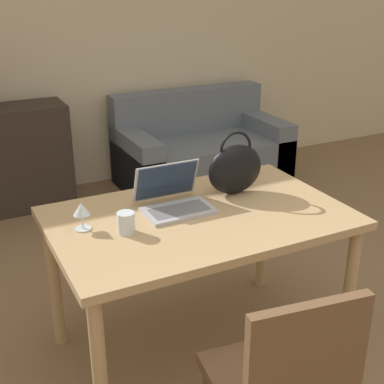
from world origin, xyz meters
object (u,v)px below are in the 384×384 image
drinking_glass (126,223)px  wine_glass (82,211)px  couch (200,152)px  laptop (173,196)px  handbag (235,168)px  chair (284,382)px

drinking_glass → wine_glass: 0.20m
couch → laptop: laptop is taller
laptop → handbag: handbag is taller
couch → laptop: 2.39m
couch → handbag: handbag is taller
drinking_glass → chair: bearing=-72.5°
couch → wine_glass: 2.68m
drinking_glass → wine_glass: wine_glass is taller
chair → drinking_glass: chair is taller
chair → laptop: (0.03, 0.98, 0.32)m
laptop → drinking_glass: bearing=-152.1°
couch → handbag: 2.23m
couch → wine_glass: (-1.64, -2.03, 0.58)m
handbag → laptop: bearing=-176.7°
handbag → wine_glass: bearing=-175.8°
drinking_glass → handbag: 0.68m
wine_glass → handbag: handbag is taller
wine_glass → laptop: bearing=4.9°
laptop → handbag: 0.37m
chair → drinking_glass: (-0.26, 0.83, 0.31)m
chair → wine_glass: 1.09m
chair → drinking_glass: size_ratio=9.61×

